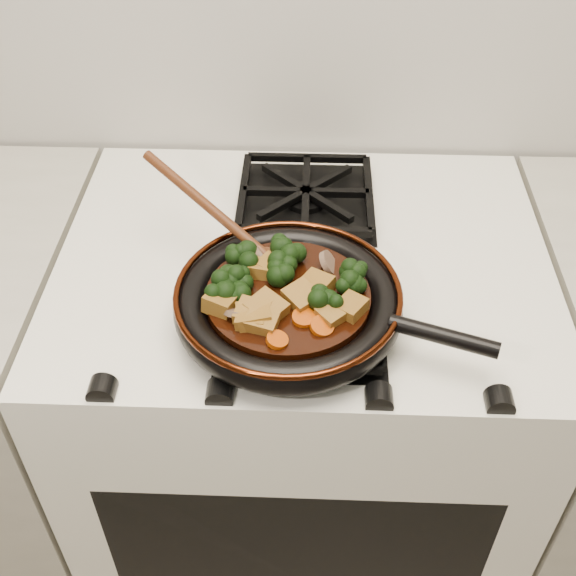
{
  "coord_description": "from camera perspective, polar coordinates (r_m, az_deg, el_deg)",
  "views": [
    {
      "loc": [
        0.01,
        0.84,
        1.62
      ],
      "look_at": [
        -0.02,
        1.54,
        0.97
      ],
      "focal_mm": 45.0,
      "sensor_mm": 36.0,
      "label": 1
    }
  ],
  "objects": [
    {
      "name": "broccoli_floret_1",
      "position": [
        1.01,
        -3.78,
        2.27
      ],
      "size": [
        0.08,
        0.08,
        0.07
      ],
      "primitive_type": null,
      "rotation": [
        -0.21,
        0.12,
        2.83
      ],
      "color": "black",
      "rests_on": "braising_sauce"
    },
    {
      "name": "tofu_cube_9",
      "position": [
        1.0,
        -1.37,
        1.68
      ],
      "size": [
        0.05,
        0.05,
        0.03
      ],
      "primitive_type": "cube",
      "rotation": [
        0.1,
        0.08,
        1.05
      ],
      "color": "brown",
      "rests_on": "braising_sauce"
    },
    {
      "name": "tofu_cube_8",
      "position": [
        0.97,
        2.26,
        0.26
      ],
      "size": [
        0.05,
        0.05,
        0.02
      ],
      "primitive_type": "cube",
      "rotation": [
        -0.07,
        -0.03,
        1.0
      ],
      "color": "brown",
      "rests_on": "braising_sauce"
    },
    {
      "name": "broccoli_floret_5",
      "position": [
        0.96,
        -5.13,
        -0.28
      ],
      "size": [
        0.07,
        0.07,
        0.08
      ],
      "primitive_type": null,
      "rotation": [
        0.24,
        0.25,
        0.03
      ],
      "color": "black",
      "rests_on": "braising_sauce"
    },
    {
      "name": "carrot_coin_1",
      "position": [
        0.92,
        2.69,
        -3.04
      ],
      "size": [
        0.03,
        0.03,
        0.02
      ],
      "primitive_type": "cylinder",
      "rotation": [
        0.23,
        0.23,
        0.0
      ],
      "color": "#AC3D04",
      "rests_on": "braising_sauce"
    },
    {
      "name": "tofu_cube_4",
      "position": [
        0.92,
        -2.9,
        -2.44
      ],
      "size": [
        0.04,
        0.04,
        0.02
      ],
      "primitive_type": "cube",
      "rotation": [
        -0.02,
        0.05,
        3.05
      ],
      "color": "brown",
      "rests_on": "braising_sauce"
    },
    {
      "name": "stove",
      "position": [
        1.45,
        1.0,
        -11.22
      ],
      "size": [
        0.76,
        0.6,
        0.9
      ],
      "primitive_type": "cube",
      "color": "white",
      "rests_on": "ground"
    },
    {
      "name": "broccoli_floret_4",
      "position": [
        0.96,
        -4.2,
        -0.06
      ],
      "size": [
        0.07,
        0.06,
        0.06
      ],
      "primitive_type": null,
      "rotation": [
        -0.21,
        0.02,
        1.49
      ],
      "color": "black",
      "rests_on": "braising_sauce"
    },
    {
      "name": "broccoli_floret_0",
      "position": [
        1.01,
        -0.08,
        2.87
      ],
      "size": [
        0.08,
        0.08,
        0.08
      ],
      "primitive_type": null,
      "rotation": [
        0.24,
        0.22,
        2.0
      ],
      "color": "black",
      "rests_on": "braising_sauce"
    },
    {
      "name": "carrot_coin_3",
      "position": [
        0.93,
        1.25,
        -2.35
      ],
      "size": [
        0.03,
        0.03,
        0.01
      ],
      "primitive_type": "cylinder",
      "rotation": [
        0.1,
        0.04,
        0.0
      ],
      "color": "#AC3D04",
      "rests_on": "braising_sauce"
    },
    {
      "name": "carrot_coin_2",
      "position": [
        0.9,
        -0.87,
        -4.12
      ],
      "size": [
        0.03,
        0.03,
        0.02
      ],
      "primitive_type": "cylinder",
      "rotation": [
        0.07,
        0.23,
        0.0
      ],
      "color": "#AC3D04",
      "rests_on": "braising_sauce"
    },
    {
      "name": "burner_grate_front",
      "position": [
        1.0,
        1.11,
        -2.0
      ],
      "size": [
        0.23,
        0.23,
        0.03
      ],
      "primitive_type": null,
      "color": "black",
      "rests_on": "stove"
    },
    {
      "name": "mushroom_slice_2",
      "position": [
        0.93,
        -4.09,
        -1.97
      ],
      "size": [
        0.04,
        0.04,
        0.03
      ],
      "primitive_type": "cylinder",
      "rotation": [
        0.6,
        0.0,
        2.88
      ],
      "color": "brown",
      "rests_on": "braising_sauce"
    },
    {
      "name": "broccoli_floret_7",
      "position": [
        0.97,
        -4.31,
        0.5
      ],
      "size": [
        0.07,
        0.06,
        0.07
      ],
      "primitive_type": null,
      "rotation": [
        -0.1,
        -0.15,
        3.11
      ],
      "color": "black",
      "rests_on": "braising_sauce"
    },
    {
      "name": "tofu_cube_11",
      "position": [
        0.95,
        -5.21,
        -1.0
      ],
      "size": [
        0.05,
        0.06,
        0.03
      ],
      "primitive_type": "cube",
      "rotation": [
        0.06,
        0.11,
        1.17
      ],
      "color": "brown",
      "rests_on": "braising_sauce"
    },
    {
      "name": "broccoli_floret_8",
      "position": [
        0.97,
        4.83,
        0.12
      ],
      "size": [
        0.08,
        0.07,
        0.06
      ],
      "primitive_type": null,
      "rotation": [
        -0.03,
        -0.18,
        0.41
      ],
      "color": "black",
      "rests_on": "braising_sauce"
    },
    {
      "name": "tofu_cube_3",
      "position": [
        0.94,
        5.0,
        -1.55
      ],
      "size": [
        0.05,
        0.05,
        0.02
      ],
      "primitive_type": "cube",
      "rotation": [
        -0.04,
        -0.04,
        0.94
      ],
      "color": "brown",
      "rests_on": "braising_sauce"
    },
    {
      "name": "tofu_cube_5",
      "position": [
        0.92,
        -2.03,
        -2.64
      ],
      "size": [
        0.05,
        0.05,
        0.03
      ],
      "primitive_type": "cube",
      "rotation": [
        -0.09,
        -0.07,
        2.89
      ],
      "color": "brown",
      "rests_on": "braising_sauce"
    },
    {
      "name": "mushroom_slice_1",
      "position": [
        1.01,
        -2.06,
        2.53
      ],
      "size": [
        0.04,
        0.04,
        0.03
      ],
      "primitive_type": "cylinder",
      "rotation": [
        0.98,
        0.0,
        2.06
      ],
      "color": "brown",
      "rests_on": "braising_sauce"
    },
    {
      "name": "broccoli_floret_3",
      "position": [
        1.0,
        -0.06,
        2.08
      ],
      "size": [
        0.09,
        0.09,
        0.07
      ],
      "primitive_type": null,
      "rotation": [
        -0.01,
        -0.23,
        2.22
      ],
      "color": "black",
      "rests_on": "braising_sauce"
    },
    {
      "name": "wooden_spoon",
      "position": [
        1.04,
        -4.42,
        4.83
      ],
      "size": [
        0.14,
        0.12,
        0.25
      ],
      "rotation": [
        0.0,
        0.0,
        2.49
      ],
      "color": "#4E2510",
      "rests_on": "braising_sauce"
    },
    {
      "name": "tofu_cube_2",
      "position": [
        0.99,
        -2.02,
        1.6
      ],
      "size": [
        0.04,
        0.04,
        0.03
      ],
      "primitive_type": "cube",
      "rotation": [
        0.1,
        -0.05,
        3.01
      ],
      "color": "brown",
      "rests_on": "braising_sauce"
    },
    {
      "name": "tofu_cube_6",
      "position": [
        0.93,
        -2.82,
        -2.07
      ],
      "size": [
        0.05,
        0.05,
        0.03
      ],
      "primitive_type": "cube",
      "rotation": [
        -0.1,
        0.0,
        2.85
      ],
      "color": "brown",
      "rests_on": "braising_sauce"
    },
    {
      "name": "mushroom_slice_0",
      "position": [
        1.0,
        3.21,
        1.99
      ],
      "size": [
        0.03,
        0.04,
        0.03
      ],
      "primitive_type": "cylinder",
      "rotation": [
        0.98,
        0.0,
        1.53
      ],
      "color": "brown",
      "rests_on": "braising_sauce"
    },
    {
      "name": "tofu_cube_1",
      "position": [
        0.93,
        3.51,
        -2.08
      ],
      "size": [
        0.05,
        0.05,
        0.02
      ],
      "primitive_type": "cube",
      "rotation": [
        0.07,
        -0.06,
        0.73
      ],
      "color": "brown",
      "rests_on": "braising_sauce"
    },
    {
      "name": "carrot_coin_0",
      "position": [
        0.97,
        -4.95,
        -0.23
      ],
      "size": [
        0.03,
        0.03,
        0.02
      ],
      "primitive_type": "cylinder",
      "rotation": [
        -0.18,
        0.23,
        0.0
      ],
      "color": "#AC3D04",
      "rests_on": "braising_sauce"
    },
    {
      "name": "braising_sauce",
      "position": [
        0.97,
        -0.0,
        -0.91
      ],
      "size": [
        0.22,
        0.22,
        0.02
      ],
      "primitive_type": "cylinder",
      "color": "black",
      "rests_on": "skillet"
    },
    {
      "name": "broccoli_floret_9",
      "position": [
        0.98,
        4.97,
        0.76
      ],
      "size": [
        0.09,
        0.09,
        0.06
      ],
      "primitive_type": null,
      "rotation": [
        -0.23,
        0.01,
        2.38
      ],
      "color": "black",
      "rests_on": "braising_sauce"
    },
    {
      "name": "broccoli_floret_6",
      "position": [
        0.98,
        -0.97,
        0.89
      ],
      "size": [
        0.08,
        0.08,
        0.05
      ],
      "primitive_type": null,
      "rotation": [
        0.06,
        -0.01,
        0.51
      ],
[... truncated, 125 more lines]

